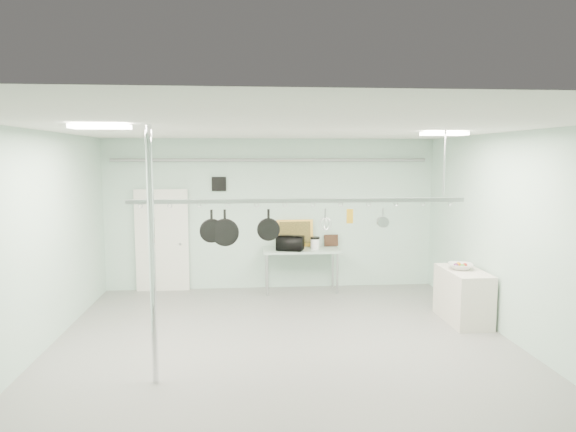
{
  "coord_description": "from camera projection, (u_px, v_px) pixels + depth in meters",
  "views": [
    {
      "loc": [
        -0.57,
        -6.88,
        2.82
      ],
      "look_at": [
        0.1,
        1.0,
        1.9
      ],
      "focal_mm": 32.0,
      "sensor_mm": 36.0,
      "label": 1
    }
  ],
  "objects": [
    {
      "name": "floor",
      "position": [
        287.0,
        359.0,
        7.18
      ],
      "size": [
        8.0,
        8.0,
        0.0
      ],
      "primitive_type": "plane",
      "color": "gray",
      "rests_on": "ground"
    },
    {
      "name": "ceiling",
      "position": [
        287.0,
        129.0,
        6.81
      ],
      "size": [
        7.0,
        8.0,
        0.02
      ],
      "primitive_type": "cube",
      "color": "silver",
      "rests_on": "back_wall"
    },
    {
      "name": "back_wall",
      "position": [
        271.0,
        214.0,
        10.95
      ],
      "size": [
        7.0,
        0.02,
        3.2
      ],
      "primitive_type": "cube",
      "color": "#B3D7C3",
      "rests_on": "floor"
    },
    {
      "name": "right_wall",
      "position": [
        531.0,
        243.0,
        7.29
      ],
      "size": [
        0.02,
        8.0,
        3.2
      ],
      "primitive_type": "cube",
      "color": "#B3D7C3",
      "rests_on": "floor"
    },
    {
      "name": "door",
      "position": [
        162.0,
        241.0,
        10.77
      ],
      "size": [
        1.1,
        0.1,
        2.2
      ],
      "primitive_type": "cube",
      "color": "silver",
      "rests_on": "floor"
    },
    {
      "name": "wall_vent",
      "position": [
        219.0,
        184.0,
        10.76
      ],
      "size": [
        0.3,
        0.04,
        0.3
      ],
      "primitive_type": "cube",
      "color": "black",
      "rests_on": "back_wall"
    },
    {
      "name": "conduit_pipe",
      "position": [
        271.0,
        160.0,
        10.73
      ],
      "size": [
        6.6,
        0.07,
        0.07
      ],
      "primitive_type": "cylinder",
      "rotation": [
        0.0,
        1.57,
        0.0
      ],
      "color": "gray",
      "rests_on": "back_wall"
    },
    {
      "name": "chrome_pole",
      "position": [
        152.0,
        257.0,
        6.26
      ],
      "size": [
        0.08,
        0.08,
        3.2
      ],
      "primitive_type": "cylinder",
      "color": "silver",
      "rests_on": "floor"
    },
    {
      "name": "prep_table",
      "position": [
        301.0,
        252.0,
        10.7
      ],
      "size": [
        1.6,
        0.7,
        0.91
      ],
      "color": "#99B4A4",
      "rests_on": "floor"
    },
    {
      "name": "side_cabinet",
      "position": [
        463.0,
        296.0,
        8.78
      ],
      "size": [
        0.6,
        1.2,
        0.9
      ],
      "primitive_type": "cube",
      "color": "beige",
      "rests_on": "floor"
    },
    {
      "name": "pot_rack",
      "position": [
        299.0,
        199.0,
        7.24
      ],
      "size": [
        4.8,
        0.06,
        1.0
      ],
      "color": "#B7B7BC",
      "rests_on": "ceiling"
    },
    {
      "name": "light_panel_left",
      "position": [
        100.0,
        127.0,
        5.84
      ],
      "size": [
        0.65,
        0.3,
        0.05
      ],
      "primitive_type": "cube",
      "color": "white",
      "rests_on": "ceiling"
    },
    {
      "name": "light_panel_right",
      "position": [
        444.0,
        134.0,
        7.61
      ],
      "size": [
        0.65,
        0.3,
        0.05
      ],
      "primitive_type": "cube",
      "color": "white",
      "rests_on": "ceiling"
    },
    {
      "name": "microwave",
      "position": [
        290.0,
        243.0,
        10.53
      ],
      "size": [
        0.62,
        0.51,
        0.29
      ],
      "primitive_type": "imported",
      "rotation": [
        0.0,
        0.0,
        2.82
      ],
      "color": "black",
      "rests_on": "prep_table"
    },
    {
      "name": "coffee_canister",
      "position": [
        315.0,
        244.0,
        10.65
      ],
      "size": [
        0.2,
        0.2,
        0.22
      ],
      "primitive_type": "cylinder",
      "rotation": [
        0.0,
        0.0,
        0.09
      ],
      "color": "white",
      "rests_on": "prep_table"
    },
    {
      "name": "painting_large",
      "position": [
        295.0,
        233.0,
        10.95
      ],
      "size": [
        0.78,
        0.16,
        0.58
      ],
      "primitive_type": "cube",
      "rotation": [
        -0.14,
        0.0,
        0.04
      ],
      "color": "gold",
      "rests_on": "prep_table"
    },
    {
      "name": "painting_small",
      "position": [
        331.0,
        240.0,
        11.03
      ],
      "size": [
        0.3,
        0.09,
        0.25
      ],
      "primitive_type": "cube",
      "rotation": [
        -0.17,
        0.0,
        0.03
      ],
      "color": "#311C11",
      "rests_on": "prep_table"
    },
    {
      "name": "fruit_bowl",
      "position": [
        460.0,
        266.0,
        8.78
      ],
      "size": [
        0.51,
        0.51,
        0.1
      ],
      "primitive_type": "imported",
      "rotation": [
        0.0,
        0.0,
        -0.29
      ],
      "color": "silver",
      "rests_on": "side_cabinet"
    },
    {
      "name": "skillet_left",
      "position": [
        212.0,
        226.0,
        7.18
      ],
      "size": [
        0.34,
        0.14,
        0.47
      ],
      "primitive_type": null,
      "rotation": [
        0.0,
        0.0,
        0.23
      ],
      "color": "black",
      "rests_on": "pot_rack"
    },
    {
      "name": "skillet_mid",
      "position": [
        225.0,
        228.0,
        7.2
      ],
      "size": [
        0.39,
        0.09,
        0.53
      ],
      "primitive_type": null,
      "rotation": [
        0.0,
        0.0,
        -0.07
      ],
      "color": "black",
      "rests_on": "pot_rack"
    },
    {
      "name": "skillet_right",
      "position": [
        268.0,
        224.0,
        7.24
      ],
      "size": [
        0.32,
        0.06,
        0.43
      ],
      "primitive_type": null,
      "rotation": [
        0.0,
        0.0,
        -0.0
      ],
      "color": "black",
      "rests_on": "pot_rack"
    },
    {
      "name": "whisk",
      "position": [
        325.0,
        221.0,
        7.31
      ],
      "size": [
        0.24,
        0.24,
        0.36
      ],
      "primitive_type": null,
      "rotation": [
        0.0,
        0.0,
        0.42
      ],
      "color": "#BBBBC0",
      "rests_on": "pot_rack"
    },
    {
      "name": "grater",
      "position": [
        350.0,
        216.0,
        7.33
      ],
      "size": [
        0.09,
        0.03,
        0.23
      ],
      "primitive_type": null,
      "rotation": [
        0.0,
        0.0,
        -0.16
      ],
      "color": "gold",
      "rests_on": "pot_rack"
    },
    {
      "name": "saucepan",
      "position": [
        383.0,
        218.0,
        7.37
      ],
      "size": [
        0.17,
        0.11,
        0.29
      ],
      "primitive_type": null,
      "rotation": [
        0.0,
        0.0,
        -0.09
      ],
      "color": "#A4A4A8",
      "rests_on": "pot_rack"
    },
    {
      "name": "fruit_cluster",
      "position": [
        461.0,
        264.0,
        8.77
      ],
      "size": [
        0.24,
        0.24,
        0.09
      ],
      "primitive_type": null,
      "color": "#9B190E",
      "rests_on": "fruit_bowl"
    }
  ]
}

